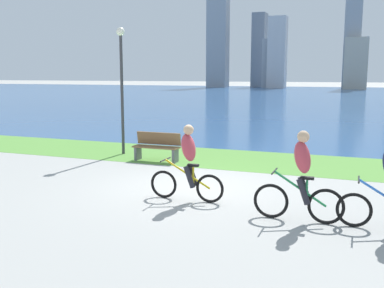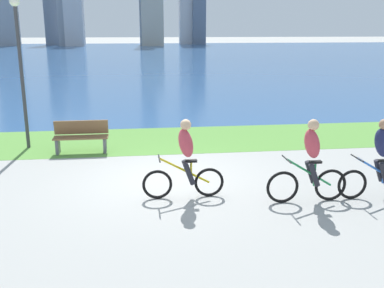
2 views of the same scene
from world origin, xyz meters
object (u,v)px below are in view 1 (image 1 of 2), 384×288
Objects in this scene: cyclist_lead at (188,163)px; lamppost_tall at (122,73)px; bench_near_path at (157,147)px; cyclist_trailing at (301,177)px.

cyclist_lead is 0.40× the size of lamppost_tall.
bench_near_path is (-2.53, 3.78, -0.38)m from cyclist_lead.
lamppost_tall reaches higher than bench_near_path.
cyclist_trailing reaches higher than cyclist_lead.
lamppost_tall reaches higher than cyclist_lead.
lamppost_tall is at bearing 132.68° from cyclist_lead.
cyclist_trailing is at bearing -40.96° from bench_near_path.
cyclist_lead is 0.99× the size of cyclist_trailing.
bench_near_path is at bearing -23.98° from lamppost_tall.
lamppost_tall is at bearing 142.63° from cyclist_trailing.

